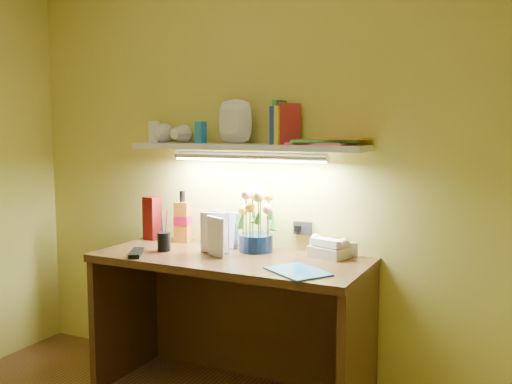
% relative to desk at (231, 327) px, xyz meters
% --- Properties ---
extents(desk, '(1.40, 0.60, 0.75)m').
position_rel_desk_xyz_m(desk, '(0.00, 0.00, 0.00)').
color(desk, '#341C0E').
rests_on(desk, ground).
extents(flower_bouquet, '(0.26, 0.26, 0.32)m').
position_rel_desk_xyz_m(flower_bouquet, '(0.07, 0.16, 0.53)').
color(flower_bouquet, '#071736').
rests_on(flower_bouquet, desk).
extents(telephone, '(0.21, 0.18, 0.11)m').
position_rel_desk_xyz_m(telephone, '(0.46, 0.20, 0.43)').
color(telephone, beige).
rests_on(telephone, desk).
extents(desk_clock, '(0.08, 0.05, 0.08)m').
position_rel_desk_xyz_m(desk_clock, '(0.56, 0.25, 0.41)').
color(desk_clock, silver).
rests_on(desk_clock, desk).
extents(whisky_bottle, '(0.09, 0.09, 0.29)m').
position_rel_desk_xyz_m(whisky_bottle, '(-0.42, 0.20, 0.52)').
color(whisky_bottle, '#BB6217').
rests_on(whisky_bottle, desk).
extents(whisky_box, '(0.09, 0.09, 0.25)m').
position_rel_desk_xyz_m(whisky_box, '(-0.62, 0.19, 0.50)').
color(whisky_box, '#620E0C').
rests_on(whisky_box, desk).
extents(pen_cup, '(0.09, 0.09, 0.17)m').
position_rel_desk_xyz_m(pen_cup, '(-0.37, -0.05, 0.46)').
color(pen_cup, black).
rests_on(pen_cup, desk).
extents(art_card, '(0.20, 0.08, 0.19)m').
position_rel_desk_xyz_m(art_card, '(-0.15, 0.19, 0.47)').
color(art_card, white).
rests_on(art_card, desk).
extents(tv_remote, '(0.15, 0.20, 0.02)m').
position_rel_desk_xyz_m(tv_remote, '(-0.44, -0.19, 0.39)').
color(tv_remote, black).
rests_on(tv_remote, desk).
extents(blue_folder, '(0.34, 0.32, 0.01)m').
position_rel_desk_xyz_m(blue_folder, '(0.43, -0.15, 0.38)').
color(blue_folder, '#2071B0').
rests_on(blue_folder, desk).
extents(desk_book_a, '(0.16, 0.04, 0.21)m').
position_rel_desk_xyz_m(desk_book_a, '(-0.19, 0.02, 0.48)').
color(desk_book_a, white).
rests_on(desk_book_a, desk).
extents(desk_book_b, '(0.14, 0.08, 0.20)m').
position_rel_desk_xyz_m(desk_book_b, '(-0.13, -0.00, 0.48)').
color(desk_book_b, silver).
rests_on(desk_book_b, desk).
extents(wall_shelf, '(1.30, 0.33, 0.25)m').
position_rel_desk_xyz_m(wall_shelf, '(0.00, 0.19, 0.96)').
color(wall_shelf, silver).
rests_on(wall_shelf, ground).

